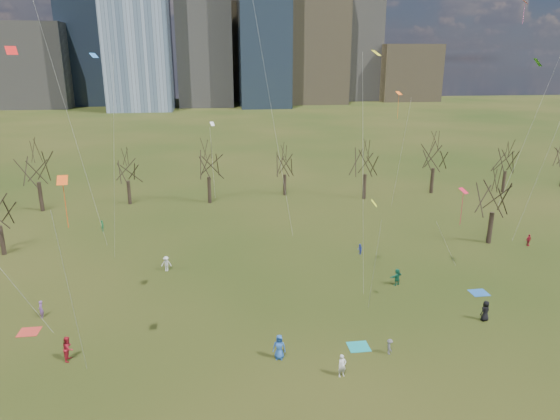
{
  "coord_description": "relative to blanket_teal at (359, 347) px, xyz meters",
  "views": [
    {
      "loc": [
        -6.3,
        -34.0,
        21.13
      ],
      "look_at": [
        0.0,
        12.0,
        7.0
      ],
      "focal_mm": 32.0,
      "sensor_mm": 36.0,
      "label": 1
    }
  ],
  "objects": [
    {
      "name": "person_13",
      "position": [
        -24.77,
        30.38,
        0.7
      ],
      "size": [
        0.42,
        0.57,
        1.43
      ],
      "primitive_type": "imported",
      "rotation": [
        0.0,
        0.0,
        1.73
      ],
      "color": "#186D39",
      "rests_on": "ground"
    },
    {
      "name": "bare_tree_row",
      "position": [
        -4.28,
        38.92,
        6.1
      ],
      "size": [
        113.04,
        29.8,
        9.5
      ],
      "color": "black",
      "rests_on": "ground"
    },
    {
      "name": "downtown_skyline",
      "position": [
        -6.63,
        212.34,
        38.99
      ],
      "size": [
        212.5,
        78.0,
        118.0
      ],
      "color": "slate",
      "rests_on": "ground"
    },
    {
      "name": "person_6",
      "position": [
        11.63,
        2.45,
        0.89
      ],
      "size": [
        1.02,
        0.83,
        1.81
      ],
      "primitive_type": "imported",
      "rotation": [
        0.0,
        0.0,
        3.47
      ],
      "color": "black",
      "rests_on": "ground"
    },
    {
      "name": "blanket_teal",
      "position": [
        0.0,
        0.0,
        0.0
      ],
      "size": [
        1.6,
        1.5,
        0.03
      ],
      "primitive_type": "cube",
      "color": "teal",
      "rests_on": "ground"
    },
    {
      "name": "person_8",
      "position": [
        5.47,
        18.23,
        0.6
      ],
      "size": [
        0.48,
        0.61,
        1.23
      ],
      "primitive_type": "imported",
      "rotation": [
        0.0,
        0.0,
        4.73
      ],
      "color": "#293BB4",
      "rests_on": "ground"
    },
    {
      "name": "person_7",
      "position": [
        -25.44,
        8.06,
        0.76
      ],
      "size": [
        0.41,
        0.59,
        1.54
      ],
      "primitive_type": "imported",
      "rotation": [
        0.0,
        0.0,
        4.79
      ],
      "color": "#7B4D9A",
      "rests_on": "ground"
    },
    {
      "name": "blanket_navy",
      "position": [
        13.86,
        7.37,
        0.0
      ],
      "size": [
        1.6,
        1.5,
        0.03
      ],
      "primitive_type": "cube",
      "color": "#2257A2",
      "rests_on": "ground"
    },
    {
      "name": "person_5",
      "position": [
        6.77,
        10.09,
        0.83
      ],
      "size": [
        1.62,
        1.19,
        1.69
      ],
      "primitive_type": "imported",
      "rotation": [
        0.0,
        0.0,
        3.64
      ],
      "color": "#176849",
      "rests_on": "ground"
    },
    {
      "name": "person_0",
      "position": [
        -6.23,
        -0.71,
        0.95
      ],
      "size": [
        1.05,
        0.8,
        1.92
      ],
      "primitive_type": "imported",
      "rotation": [
        0.0,
        0.0,
        6.07
      ],
      "color": "#2759AC",
      "rests_on": "ground"
    },
    {
      "name": "person_2",
      "position": [
        -21.46,
        1.22,
        0.94
      ],
      "size": [
        0.76,
        0.95,
        1.9
      ],
      "primitive_type": "imported",
      "rotation": [
        0.0,
        0.0,
        1.53
      ],
      "color": "#A61725",
      "rests_on": "ground"
    },
    {
      "name": "person_1",
      "position": [
        -2.21,
        -3.4,
        0.82
      ],
      "size": [
        0.69,
        0.54,
        1.67
      ],
      "primitive_type": "imported",
      "rotation": [
        0.0,
        0.0,
        0.26
      ],
      "color": "silver",
      "rests_on": "ground"
    },
    {
      "name": "person_10",
      "position": [
        25.92,
        18.19,
        0.7
      ],
      "size": [
        0.9,
        0.57,
        1.42
      ],
      "primitive_type": "imported",
      "rotation": [
        0.0,
        0.0,
        0.28
      ],
      "color": "#AC182C",
      "rests_on": "ground"
    },
    {
      "name": "ground",
      "position": [
        -4.2,
        1.69,
        -0.01
      ],
      "size": [
        500.0,
        500.0,
        0.0
      ],
      "primitive_type": "plane",
      "color": "black",
      "rests_on": "ground"
    },
    {
      "name": "person_3",
      "position": [
        1.99,
        -1.23,
        0.6
      ],
      "size": [
        0.5,
        0.82,
        1.22
      ],
      "primitive_type": "imported",
      "rotation": [
        0.0,
        0.0,
        1.51
      ],
      "color": "#5C5B5F",
      "rests_on": "ground"
    },
    {
      "name": "kites_airborne",
      "position": [
        0.09,
        15.11,
        13.66
      ],
      "size": [
        61.73,
        48.25,
        35.31
      ],
      "color": "#FF5715",
      "rests_on": "ground"
    },
    {
      "name": "blanket_crimson",
      "position": [
        -25.73,
        5.7,
        0.0
      ],
      "size": [
        1.6,
        1.5,
        0.03
      ],
      "primitive_type": "cube",
      "color": "red",
      "rests_on": "ground"
    },
    {
      "name": "person_9",
      "position": [
        -15.69,
        16.55,
        0.79
      ],
      "size": [
        1.09,
        0.69,
        1.61
      ],
      "primitive_type": "imported",
      "rotation": [
        0.0,
        0.0,
        6.19
      ],
      "color": "silver",
      "rests_on": "ground"
    }
  ]
}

